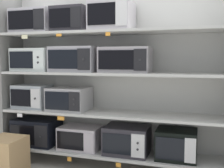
# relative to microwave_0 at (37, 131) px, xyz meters

# --- Properties ---
(back_panel) EXTENTS (2.93, 0.04, 2.22)m
(back_panel) POSITION_rel_microwave_0_xyz_m (1.03, 0.26, 0.75)
(back_panel) COLOR #B2B2AD
(back_panel) RESTS_ON ground
(upright_left) EXTENTS (0.05, 0.47, 2.22)m
(upright_left) POSITION_rel_microwave_0_xyz_m (-0.37, 0.00, 0.75)
(upright_left) COLOR slate
(upright_left) RESTS_ON ground
(shelf_0) EXTENTS (2.73, 0.47, 0.03)m
(shelf_0) POSITION_rel_microwave_0_xyz_m (1.03, 0.00, -0.18)
(shelf_0) COLOR beige
(shelf_0) RESTS_ON ground
(microwave_0) EXTENTS (0.55, 0.41, 0.33)m
(microwave_0) POSITION_rel_microwave_0_xyz_m (0.00, 0.00, 0.00)
(microwave_0) COLOR black
(microwave_0) RESTS_ON shelf_0
(microwave_1) EXTENTS (0.50, 0.35, 0.28)m
(microwave_1) POSITION_rel_microwave_0_xyz_m (0.62, -0.00, -0.03)
(microwave_1) COLOR #BDB3BB
(microwave_1) RESTS_ON shelf_0
(microwave_2) EXTENTS (0.51, 0.41, 0.33)m
(microwave_2) POSITION_rel_microwave_0_xyz_m (1.22, -0.00, -0.00)
(microwave_2) COLOR #29272E
(microwave_2) RESTS_ON shelf_0
(microwave_3) EXTENTS (0.44, 0.38, 0.33)m
(microwave_3) POSITION_rel_microwave_0_xyz_m (1.78, -0.00, -0.00)
(microwave_3) COLOR black
(microwave_3) RESTS_ON shelf_0
(price_tag_0) EXTENTS (0.08, 0.00, 0.03)m
(price_tag_0) POSITION_rel_microwave_0_xyz_m (-0.04, -0.24, -0.22)
(price_tag_0) COLOR beige
(price_tag_1) EXTENTS (0.05, 0.00, 0.05)m
(price_tag_1) POSITION_rel_microwave_0_xyz_m (0.58, -0.24, -0.23)
(price_tag_1) COLOR orange
(price_tag_2) EXTENTS (0.06, 0.00, 0.05)m
(price_tag_2) POSITION_rel_microwave_0_xyz_m (1.18, -0.24, -0.23)
(price_tag_2) COLOR orange
(shelf_1) EXTENTS (2.73, 0.47, 0.03)m
(shelf_1) POSITION_rel_microwave_0_xyz_m (1.03, 0.00, 0.29)
(shelf_1) COLOR beige
(microwave_4) EXTENTS (0.45, 0.34, 0.30)m
(microwave_4) POSITION_rel_microwave_0_xyz_m (-0.05, -0.00, 0.46)
(microwave_4) COLOR #9DA6AD
(microwave_4) RESTS_ON shelf_1
(microwave_5) EXTENTS (0.48, 0.41, 0.28)m
(microwave_5) POSITION_rel_microwave_0_xyz_m (0.47, -0.00, 0.45)
(microwave_5) COLOR #A3A1A3
(microwave_5) RESTS_ON shelf_1
(price_tag_4) EXTENTS (0.07, 0.00, 0.04)m
(price_tag_4) POSITION_rel_microwave_0_xyz_m (-0.08, -0.24, 0.25)
(price_tag_4) COLOR white
(price_tag_5) EXTENTS (0.09, 0.00, 0.05)m
(price_tag_5) POSITION_rel_microwave_0_xyz_m (0.48, -0.24, 0.25)
(price_tag_5) COLOR orange
(shelf_2) EXTENTS (2.73, 0.47, 0.03)m
(shelf_2) POSITION_rel_microwave_0_xyz_m (1.03, 0.00, 0.77)
(shelf_2) COLOR beige
(microwave_6) EXTENTS (0.51, 0.35, 0.29)m
(microwave_6) POSITION_rel_microwave_0_xyz_m (-0.02, -0.00, 0.93)
(microwave_6) COLOR silver
(microwave_6) RESTS_ON shelf_2
(microwave_7) EXTENTS (0.56, 0.42, 0.30)m
(microwave_7) POSITION_rel_microwave_0_xyz_m (0.57, -0.00, 0.94)
(microwave_7) COLOR #9C9AA2
(microwave_7) RESTS_ON shelf_2
(microwave_8) EXTENTS (0.58, 0.35, 0.29)m
(microwave_8) POSITION_rel_microwave_0_xyz_m (1.19, -0.00, 0.93)
(microwave_8) COLOR #A29CA1
(microwave_8) RESTS_ON shelf_2
(shelf_3) EXTENTS (2.73, 0.47, 0.03)m
(shelf_3) POSITION_rel_microwave_0_xyz_m (1.03, 0.00, 1.25)
(shelf_3) COLOR beige
(microwave_9) EXTENTS (0.53, 0.35, 0.30)m
(microwave_9) POSITION_rel_microwave_0_xyz_m (-0.01, -0.00, 1.41)
(microwave_9) COLOR #B6B2B9
(microwave_9) RESTS_ON shelf_3
(microwave_10) EXTENTS (0.42, 0.39, 0.29)m
(microwave_10) POSITION_rel_microwave_0_xyz_m (0.52, -0.00, 1.41)
(microwave_10) COLOR #2B292E
(microwave_10) RESTS_ON shelf_3
(microwave_11) EXTENTS (0.47, 0.42, 0.33)m
(microwave_11) POSITION_rel_microwave_0_xyz_m (1.03, 0.00, 1.43)
(microwave_11) COLOR #BCB6BC
(microwave_11) RESTS_ON shelf_3
(price_tag_6) EXTENTS (0.08, 0.00, 0.05)m
(price_tag_6) POSITION_rel_microwave_0_xyz_m (0.02, -0.24, 1.20)
(price_tag_6) COLOR beige
(price_tag_7) EXTENTS (0.07, 0.00, 0.03)m
(price_tag_7) POSITION_rel_microwave_0_xyz_m (0.47, -0.24, 1.21)
(price_tag_7) COLOR orange
(price_tag_8) EXTENTS (0.05, 0.00, 0.04)m
(price_tag_8) POSITION_rel_microwave_0_xyz_m (1.06, -0.24, 1.21)
(price_tag_8) COLOR orange
(shipping_carton) EXTENTS (0.37, 0.37, 0.42)m
(shipping_carton) POSITION_rel_microwave_0_xyz_m (-0.05, -0.54, -0.15)
(shipping_carton) COLOR tan
(shipping_carton) RESTS_ON ground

